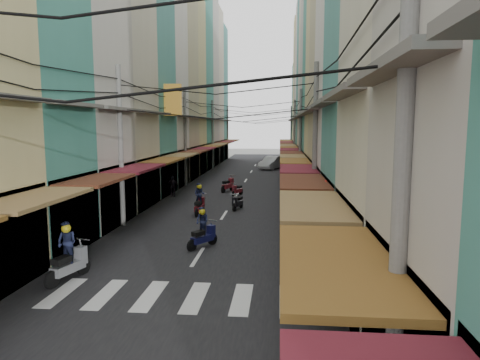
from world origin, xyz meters
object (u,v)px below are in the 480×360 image
Objects in this scene: bicycle at (329,236)px; market_umbrella at (385,255)px; white_car at (272,169)px; traffic_sign at (325,201)px.

market_umbrella is at bearing -169.22° from bicycle.
white_car is at bearing 94.82° from market_umbrella.
traffic_sign reaches higher than white_car.
bicycle is 4.34m from traffic_sign.
market_umbrella reaches higher than white_car.
bicycle is 0.73× the size of market_umbrella.
white_car is at bearing 15.79° from bicycle.
white_car is 1.74× the size of traffic_sign.
white_car is 35.15m from traffic_sign.
white_car is at bearing 94.39° from traffic_sign.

